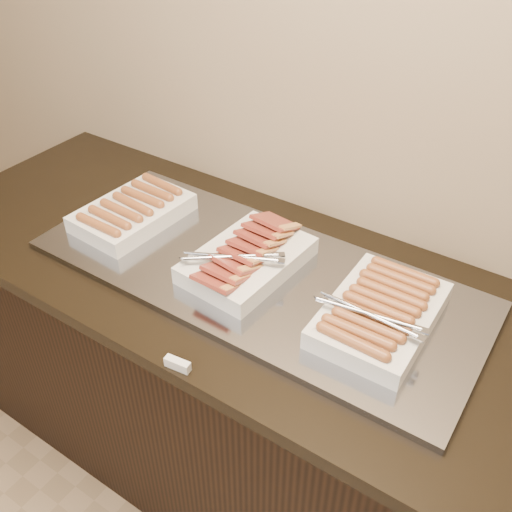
# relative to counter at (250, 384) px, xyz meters

# --- Properties ---
(counter) EXTENTS (2.06, 0.76, 0.90)m
(counter) POSITION_rel_counter_xyz_m (0.00, 0.00, 0.00)
(counter) COLOR black
(counter) RESTS_ON ground
(warming_tray) EXTENTS (1.20, 0.50, 0.02)m
(warming_tray) POSITION_rel_counter_xyz_m (0.02, 0.00, 0.46)
(warming_tray) COLOR gray
(warming_tray) RESTS_ON counter
(dish_left) EXTENTS (0.24, 0.34, 0.07)m
(dish_left) POSITION_rel_counter_xyz_m (-0.41, -0.00, 0.50)
(dish_left) COLOR silver
(dish_left) RESTS_ON warming_tray
(dish_center) EXTENTS (0.26, 0.36, 0.09)m
(dish_center) POSITION_rel_counter_xyz_m (-0.00, -0.00, 0.50)
(dish_center) COLOR silver
(dish_center) RESTS_ON warming_tray
(dish_right) EXTENTS (0.26, 0.35, 0.08)m
(dish_right) POSITION_rel_counter_xyz_m (0.37, -0.00, 0.50)
(dish_right) COLOR silver
(dish_right) RESTS_ON warming_tray
(label_holder) EXTENTS (0.06, 0.03, 0.02)m
(label_holder) POSITION_rel_counter_xyz_m (0.06, -0.36, 0.46)
(label_holder) COLOR silver
(label_holder) RESTS_ON counter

